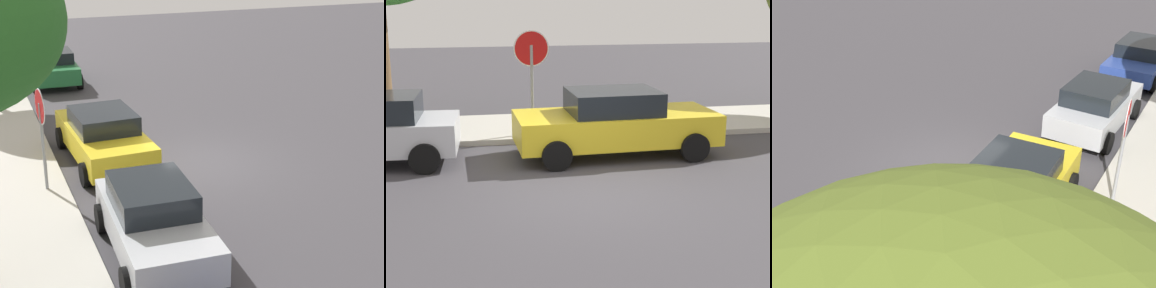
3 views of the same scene
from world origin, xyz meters
The scene contains 4 objects.
ground_plane centered at (0.00, 0.00, 0.00)m, with size 60.00×60.00×0.00m, color #423F44.
sidewalk_curb centered at (0.00, 5.23, 0.07)m, with size 32.00×3.04×0.14m, color beige.
stop_sign centered at (-0.58, 4.22, 1.90)m, with size 0.88×0.12×2.72m.
parked_car_yellow centered at (1.10, 2.37, 0.76)m, with size 4.58×2.18×1.50m.
Camera 2 is at (-2.08, -10.24, 3.64)m, focal length 55.00 mm.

